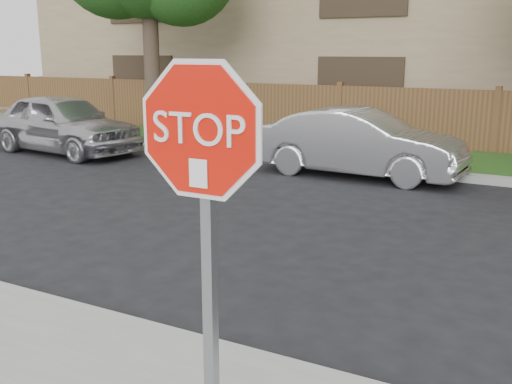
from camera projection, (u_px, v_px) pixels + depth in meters
The scene contains 7 objects.
ground at pixel (300, 371), 4.87m from camera, with size 90.00×90.00×0.00m, color black.
far_curb at pixel (470, 178), 11.82m from camera, with size 70.00×0.30×0.15m, color gray.
grass_strip at pixel (483, 165), 13.23m from camera, with size 70.00×3.00×0.12m, color #1E4714.
fence at pixel (496, 124), 14.43m from camera, with size 70.00×0.12×1.60m, color #57321E.
stop_sign at pixel (203, 191), 3.14m from camera, with size 1.01×0.13×2.55m.
sedan_far_left at pixel (63, 124), 14.97m from camera, with size 1.76×4.38×1.49m, color #B7B6BB.
sedan_left at pixel (359, 143), 12.19m from camera, with size 1.47×4.20×1.39m, color #B6B5BB.
Camera 1 is at (1.77, -4.04, 2.55)m, focal length 42.00 mm.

